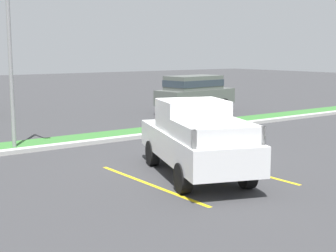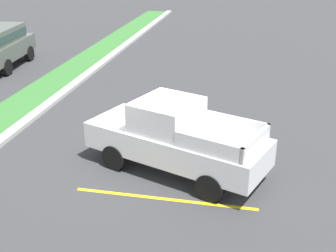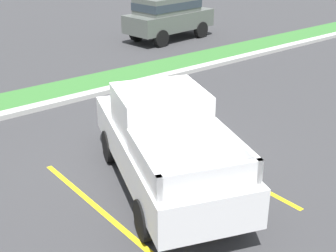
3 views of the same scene
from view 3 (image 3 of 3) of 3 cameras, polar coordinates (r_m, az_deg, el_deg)
ground_plane at (r=10.79m, az=-1.67°, el=-4.62°), size 120.00×120.00×0.00m
parking_line_near at (r=9.11m, az=-8.17°, el=-10.72°), size 0.12×4.80×0.01m
parking_line_far at (r=10.74m, az=6.10°, el=-4.86°), size 0.12×4.80×0.01m
curb_strip at (r=14.71m, az=-13.63°, el=2.96°), size 56.00×0.40×0.15m
grass_median at (r=15.67m, az=-15.41°, el=3.88°), size 56.00×1.80×0.06m
pickup_truck_main at (r=9.38m, az=-0.51°, el=-2.04°), size 3.62×5.55×2.10m
suv_distant at (r=22.77m, az=0.06°, el=13.88°), size 4.76×2.32×2.10m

